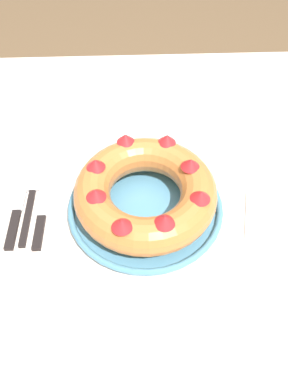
{
  "coord_description": "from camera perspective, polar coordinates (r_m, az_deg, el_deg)",
  "views": [
    {
      "loc": [
        0.0,
        -0.42,
        1.34
      ],
      "look_at": [
        0.02,
        0.02,
        0.81
      ],
      "focal_mm": 35.0,
      "sensor_mm": 36.0,
      "label": 1
    }
  ],
  "objects": [
    {
      "name": "ground_plane",
      "position": [
        1.4,
        -0.87,
        -22.67
      ],
      "size": [
        8.0,
        8.0,
        0.0
      ],
      "primitive_type": "plane",
      "color": "brown"
    },
    {
      "name": "dining_table",
      "position": [
        0.79,
        -1.45,
        -7.94
      ],
      "size": [
        1.24,
        1.18,
        0.76
      ],
      "color": "beige",
      "rests_on": "ground_plane"
    },
    {
      "name": "serving_dish",
      "position": [
        0.72,
        -0.0,
        -2.25
      ],
      "size": [
        0.3,
        0.3,
        0.02
      ],
      "color": "#518EB2",
      "rests_on": "dining_table"
    },
    {
      "name": "bundt_cake",
      "position": [
        0.68,
        -0.0,
        0.08
      ],
      "size": [
        0.26,
        0.26,
        0.08
      ],
      "color": "#C67538",
      "rests_on": "serving_dish"
    },
    {
      "name": "fork",
      "position": [
        0.77,
        -17.06,
        -1.32
      ],
      "size": [
        0.02,
        0.18,
        0.01
      ],
      "rotation": [
        0.0,
        0.0,
        -0.08
      ],
      "color": "black",
      "rests_on": "dining_table"
    },
    {
      "name": "serving_knife",
      "position": [
        0.76,
        -19.0,
        -2.98
      ],
      "size": [
        0.02,
        0.19,
        0.01
      ],
      "rotation": [
        0.0,
        0.0,
        -0.07
      ],
      "color": "black",
      "rests_on": "dining_table"
    },
    {
      "name": "cake_knife",
      "position": [
        0.74,
        -15.54,
        -3.81
      ],
      "size": [
        0.02,
        0.17,
        0.01
      ],
      "rotation": [
        0.0,
        0.0,
        -0.07
      ],
      "color": "black",
      "rests_on": "dining_table"
    }
  ]
}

